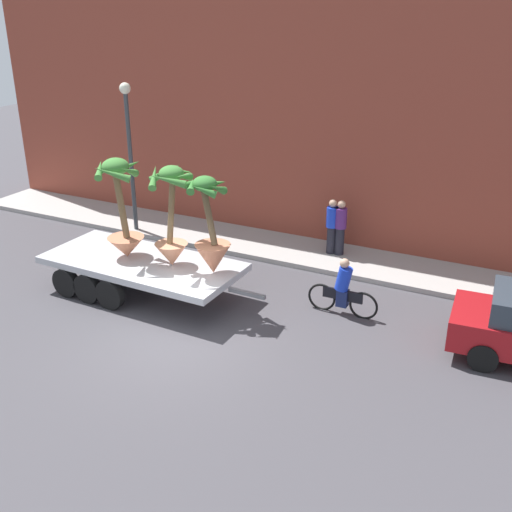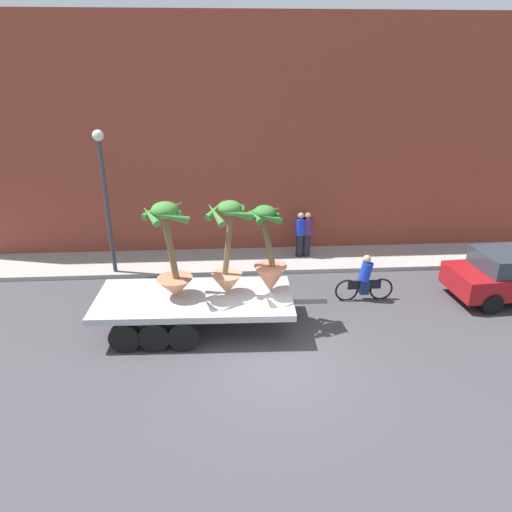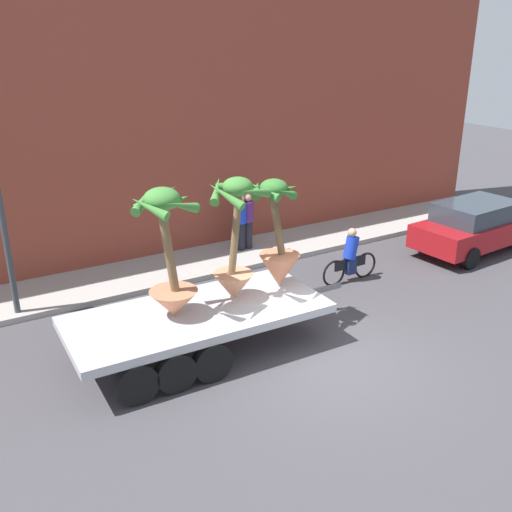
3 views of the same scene
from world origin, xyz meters
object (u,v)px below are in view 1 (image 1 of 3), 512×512
at_px(cyclist, 343,290).
at_px(pedestrian_far_left, 340,227).
at_px(street_lamp, 129,139).
at_px(pedestrian_near_gate, 332,225).
at_px(flatbed_trailer, 135,266).
at_px(potted_palm_rear, 122,214).
at_px(potted_palm_middle, 211,236).
at_px(potted_palm_front, 171,222).

bearing_deg(cyclist, pedestrian_far_left, 110.82).
relative_size(cyclist, street_lamp, 0.38).
bearing_deg(cyclist, pedestrian_near_gate, 114.76).
bearing_deg(flatbed_trailer, pedestrian_near_gate, 49.93).
bearing_deg(potted_palm_rear, cyclist, 12.65).
distance_m(flatbed_trailer, street_lamp, 5.19).
bearing_deg(potted_palm_rear, street_lamp, 124.12).
distance_m(potted_palm_middle, pedestrian_far_left, 4.94).
xyz_separation_m(potted_palm_middle, cyclist, (3.11, 1.15, -1.28)).
xyz_separation_m(potted_palm_middle, pedestrian_far_left, (1.84, 4.49, -0.91)).
xyz_separation_m(potted_palm_rear, cyclist, (5.72, 1.28, -1.50)).
height_order(potted_palm_front, cyclist, potted_palm_front).
relative_size(potted_palm_middle, cyclist, 1.36).
bearing_deg(potted_palm_front, pedestrian_far_left, 57.08).
height_order(cyclist, pedestrian_far_left, pedestrian_far_left).
distance_m(pedestrian_near_gate, pedestrian_far_left, 0.26).
height_order(potted_palm_rear, pedestrian_far_left, potted_palm_rear).
relative_size(flatbed_trailer, pedestrian_far_left, 3.74).
xyz_separation_m(flatbed_trailer, pedestrian_far_left, (4.15, 4.64, 0.29)).
relative_size(potted_palm_rear, potted_palm_middle, 1.07).
xyz_separation_m(flatbed_trailer, pedestrian_near_gate, (3.89, 4.62, 0.29)).
bearing_deg(flatbed_trailer, potted_palm_rear, 175.41).
height_order(flatbed_trailer, street_lamp, street_lamp).
distance_m(potted_palm_front, cyclist, 4.64).
xyz_separation_m(cyclist, pedestrian_near_gate, (-1.53, 3.31, 0.37)).
relative_size(cyclist, pedestrian_far_left, 1.08).
relative_size(potted_palm_rear, street_lamp, 0.55).
distance_m(potted_palm_rear, potted_palm_front, 1.50).
xyz_separation_m(potted_palm_rear, potted_palm_middle, (2.60, 0.13, -0.22)).
bearing_deg(potted_palm_rear, potted_palm_middle, 2.89).
xyz_separation_m(potted_palm_rear, pedestrian_near_gate, (4.19, 4.60, -1.13)).
height_order(potted_palm_rear, pedestrian_near_gate, potted_palm_rear).
distance_m(cyclist, pedestrian_far_left, 3.59).
xyz_separation_m(potted_palm_front, pedestrian_far_left, (2.95, 4.56, -1.13)).
height_order(potted_palm_front, pedestrian_far_left, potted_palm_front).
bearing_deg(street_lamp, cyclist, -15.95).
relative_size(pedestrian_near_gate, pedestrian_far_left, 1.00).
bearing_deg(potted_palm_rear, pedestrian_far_left, 46.09).
distance_m(flatbed_trailer, pedestrian_far_left, 6.23).
distance_m(cyclist, pedestrian_near_gate, 3.67).
relative_size(potted_palm_front, pedestrian_far_left, 1.55).
bearing_deg(pedestrian_far_left, potted_palm_middle, -112.32).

